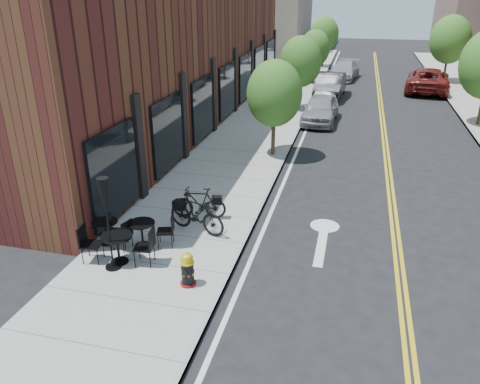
% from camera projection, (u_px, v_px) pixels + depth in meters
% --- Properties ---
extents(ground, '(120.00, 120.00, 0.00)m').
position_uv_depth(ground, '(230.00, 278.00, 11.27)').
color(ground, black).
rests_on(ground, ground).
extents(sidewalk_near, '(4.00, 70.00, 0.12)m').
position_uv_depth(sidewalk_near, '(245.00, 145.00, 20.57)').
color(sidewalk_near, '#9E9B93').
rests_on(sidewalk_near, ground).
extents(building_near, '(5.00, 28.00, 7.00)m').
position_uv_depth(building_near, '(178.00, 50.00, 23.74)').
color(building_near, '#461816').
rests_on(building_near, ground).
extents(bg_building_left, '(8.00, 14.00, 10.00)m').
position_uv_depth(bg_building_left, '(271.00, 1.00, 53.69)').
color(bg_building_left, '#726656').
rests_on(bg_building_left, ground).
extents(tree_near_a, '(2.20, 2.20, 3.81)m').
position_uv_depth(tree_near_a, '(274.00, 94.00, 18.35)').
color(tree_near_a, '#382B1E').
rests_on(tree_near_a, sidewalk_near).
extents(tree_near_b, '(2.30, 2.30, 3.98)m').
position_uv_depth(tree_near_b, '(300.00, 62.00, 25.42)').
color(tree_near_b, '#382B1E').
rests_on(tree_near_b, sidewalk_near).
extents(tree_near_c, '(2.10, 2.10, 3.67)m').
position_uv_depth(tree_near_c, '(315.00, 48.00, 32.60)').
color(tree_near_c, '#382B1E').
rests_on(tree_near_c, sidewalk_near).
extents(tree_near_d, '(2.40, 2.40, 4.11)m').
position_uv_depth(tree_near_d, '(324.00, 34.00, 39.61)').
color(tree_near_d, '#382B1E').
rests_on(tree_near_d, sidewalk_near).
extents(tree_far_c, '(2.80, 2.80, 4.62)m').
position_uv_depth(tree_far_c, '(450.00, 39.00, 33.02)').
color(tree_far_c, '#382B1E').
rests_on(tree_far_c, sidewalk_far).
extents(fire_hydrant, '(0.46, 0.46, 0.85)m').
position_uv_depth(fire_hydrant, '(188.00, 269.00, 10.68)').
color(fire_hydrant, maroon).
rests_on(fire_hydrant, sidewalk_near).
extents(bicycle_left, '(1.66, 0.69, 0.96)m').
position_uv_depth(bicycle_left, '(199.00, 203.00, 13.79)').
color(bicycle_left, black).
rests_on(bicycle_left, sidewalk_near).
extents(bicycle_right, '(1.88, 1.02, 1.09)m').
position_uv_depth(bicycle_right, '(196.00, 214.00, 12.97)').
color(bicycle_right, black).
rests_on(bicycle_right, sidewalk_near).
extents(bistro_set_a, '(1.83, 0.88, 0.97)m').
position_uv_depth(bistro_set_a, '(118.00, 245.00, 11.52)').
color(bistro_set_a, black).
rests_on(bistro_set_a, sidewalk_near).
extents(bistro_set_b, '(1.71, 0.89, 0.90)m').
position_uv_depth(bistro_set_b, '(142.00, 231.00, 12.27)').
color(bistro_set_b, black).
rests_on(bistro_set_b, sidewalk_near).
extents(bistro_set_c, '(1.61, 0.83, 0.85)m').
position_uv_depth(bistro_set_c, '(106.00, 229.00, 12.42)').
color(bistro_set_c, black).
rests_on(bistro_set_c, sidewalk_near).
extents(patio_umbrella, '(0.38, 0.38, 2.37)m').
position_uv_depth(patio_umbrella, '(106.00, 205.00, 10.80)').
color(patio_umbrella, black).
rests_on(patio_umbrella, sidewalk_near).
extents(parked_car_a, '(1.81, 4.17, 1.40)m').
position_uv_depth(parked_car_a, '(320.00, 109.00, 24.03)').
color(parked_car_a, '#929499').
rests_on(parked_car_a, ground).
extents(parked_car_b, '(1.86, 4.65, 1.50)m').
position_uv_depth(parked_car_b, '(330.00, 86.00, 29.49)').
color(parked_car_b, black).
rests_on(parked_car_b, ground).
extents(parked_car_c, '(2.45, 4.74, 1.31)m').
position_uv_depth(parked_car_c, '(344.00, 71.00, 35.37)').
color(parked_car_c, '#A1A1A6').
rests_on(parked_car_c, ground).
extents(parked_car_far, '(3.32, 5.95, 1.57)m').
position_uv_depth(parked_car_far, '(428.00, 80.00, 31.11)').
color(parked_car_far, maroon).
rests_on(parked_car_far, ground).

